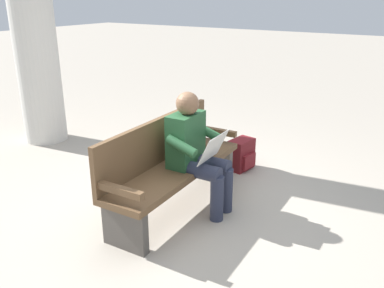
% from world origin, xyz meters
% --- Properties ---
extents(ground_plane, '(40.00, 40.00, 0.00)m').
position_xyz_m(ground_plane, '(0.00, 0.00, 0.00)').
color(ground_plane, '#A89E8E').
extents(bench_near, '(1.82, 0.55, 0.90)m').
position_xyz_m(bench_near, '(0.00, -0.07, 0.46)').
color(bench_near, brown).
rests_on(bench_near, ground).
extents(person_seated, '(0.58, 0.58, 1.18)m').
position_xyz_m(person_seated, '(-0.11, 0.16, 0.63)').
color(person_seated, '#23512D').
rests_on(person_seated, ground).
extents(backpack, '(0.35, 0.28, 0.38)m').
position_xyz_m(backpack, '(-1.23, 0.11, 0.19)').
color(backpack, maroon).
rests_on(backpack, ground).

